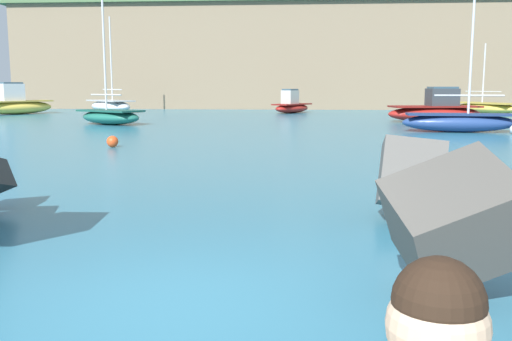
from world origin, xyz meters
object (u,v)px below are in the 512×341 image
at_px(boat_mid_centre, 486,107).
at_px(boat_near_right, 110,116).
at_px(boat_far_right, 436,111).
at_px(boat_near_centre, 459,121).
at_px(mooring_buoy_middle, 112,141).
at_px(boat_far_centre, 110,106).
at_px(boat_mid_left, 16,104).
at_px(boat_far_left, 292,106).

bearing_deg(boat_mid_centre, boat_near_right, -150.51).
xyz_separation_m(boat_near_right, boat_far_right, (19.82, 3.76, 0.20)).
xyz_separation_m(boat_near_centre, mooring_buoy_middle, (-15.00, -8.15, -0.33)).
bearing_deg(boat_far_centre, mooring_buoy_middle, -71.16).
relative_size(boat_mid_centre, boat_far_centre, 0.83).
relative_size(boat_near_centre, boat_near_right, 1.02).
bearing_deg(boat_near_right, boat_near_centre, -11.80).
height_order(boat_near_right, boat_mid_left, boat_near_right).
relative_size(boat_near_right, mooring_buoy_middle, 18.01).
bearing_deg(boat_near_right, boat_far_left, 54.16).
relative_size(boat_mid_centre, boat_far_left, 1.49).
height_order(boat_near_centre, boat_far_centre, boat_near_centre).
bearing_deg(boat_far_right, boat_near_centre, -94.63).
bearing_deg(boat_near_right, mooring_buoy_middle, -70.99).
xyz_separation_m(boat_near_right, mooring_buoy_middle, (4.19, -12.16, -0.29)).
bearing_deg(mooring_buoy_middle, boat_far_right, 45.53).
height_order(boat_near_right, boat_far_centre, boat_near_right).
distance_m(boat_mid_left, mooring_buoy_middle, 27.71).
relative_size(boat_near_right, boat_far_centre, 1.00).
height_order(boat_near_right, mooring_buoy_middle, boat_near_right).
bearing_deg(boat_far_left, boat_mid_centre, 1.36).
bearing_deg(boat_near_centre, boat_far_right, 85.37).
distance_m(boat_near_centre, boat_near_right, 19.60).
distance_m(boat_near_right, boat_far_centre, 15.06).
xyz_separation_m(boat_near_centre, boat_mid_left, (-30.51, 14.80, 0.25)).
bearing_deg(boat_near_right, boat_far_right, 10.73).
height_order(boat_far_centre, boat_far_right, boat_far_centre).
bearing_deg(boat_far_right, boat_near_right, -169.27).
relative_size(boat_far_right, mooring_buoy_middle, 14.30).
xyz_separation_m(boat_near_right, boat_far_centre, (-4.82, 14.26, 0.07)).
bearing_deg(boat_mid_left, mooring_buoy_middle, -55.94).
xyz_separation_m(boat_near_right, boat_far_left, (10.53, 14.58, 0.10)).
bearing_deg(boat_mid_centre, boat_near_centre, -110.92).
relative_size(boat_mid_left, boat_far_right, 0.92).
bearing_deg(boat_mid_centre, boat_mid_left, -173.70).
bearing_deg(boat_near_right, boat_mid_left, 136.39).
xyz_separation_m(boat_far_centre, boat_far_right, (24.64, -10.51, 0.13)).
relative_size(boat_mid_left, boat_far_left, 1.32).
height_order(boat_mid_centre, boat_far_right, boat_mid_centre).
bearing_deg(boat_mid_left, boat_far_centre, 28.12).
xyz_separation_m(boat_mid_left, boat_far_left, (21.86, 3.79, -0.18)).
distance_m(boat_near_centre, boat_mid_left, 33.92).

